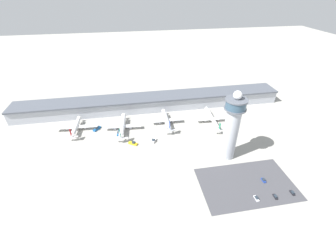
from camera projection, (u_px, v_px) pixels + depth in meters
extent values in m
plane|color=#9E9B93|center=(161.00, 148.00, 185.93)|extent=(1000.00, 1000.00, 0.00)
cube|color=#A3A8B2|center=(151.00, 103.00, 239.97)|extent=(277.52, 22.00, 12.83)
cube|color=#4C515B|center=(151.00, 97.00, 236.00)|extent=(277.52, 25.00, 1.60)
cylinder|color=#ADB2BC|center=(230.00, 134.00, 166.52)|extent=(10.69, 10.69, 42.48)
cylinder|color=#565B66|center=(235.00, 109.00, 154.61)|extent=(15.35, 15.35, 0.80)
cylinder|color=#334C60|center=(236.00, 104.00, 152.78)|extent=(14.12, 14.12, 5.86)
cylinder|color=#565B66|center=(237.00, 100.00, 150.90)|extent=(15.35, 15.35, 1.00)
sphere|color=white|center=(238.00, 95.00, 148.98)|extent=(5.96, 5.96, 5.96)
cube|color=#424247|center=(247.00, 184.00, 153.96)|extent=(64.00, 40.00, 0.01)
cylinder|color=white|center=(76.00, 127.00, 205.64)|extent=(4.93, 25.65, 3.72)
cone|color=white|center=(79.00, 118.00, 217.59)|extent=(3.88, 3.52, 3.72)
cone|color=white|center=(72.00, 136.00, 193.22)|extent=(3.56, 4.62, 3.35)
cube|color=white|center=(76.00, 127.00, 206.42)|extent=(37.97, 6.20, 0.44)
cylinder|color=#A8A8B2|center=(68.00, 128.00, 207.03)|extent=(2.24, 4.19, 2.05)
cylinder|color=#A8A8B2|center=(85.00, 127.00, 208.71)|extent=(2.24, 4.19, 2.05)
cube|color=red|center=(71.00, 132.00, 189.82)|extent=(0.43, 2.81, 5.96)
cube|color=white|center=(72.00, 137.00, 191.95)|extent=(10.50, 2.49, 0.24)
cylinder|color=black|center=(79.00, 123.00, 216.90)|extent=(0.28, 0.28, 2.42)
cylinder|color=black|center=(79.00, 129.00, 207.36)|extent=(0.28, 0.28, 2.42)
cylinder|color=black|center=(74.00, 130.00, 206.81)|extent=(0.28, 0.28, 2.42)
cylinder|color=white|center=(122.00, 126.00, 206.45)|extent=(6.88, 30.87, 4.51)
cone|color=white|center=(124.00, 116.00, 220.86)|extent=(4.81, 4.40, 4.51)
cone|color=white|center=(121.00, 137.00, 191.48)|extent=(4.47, 5.71, 4.06)
cube|color=white|center=(123.00, 126.00, 207.39)|extent=(34.40, 7.05, 0.44)
cylinder|color=#A8A8B2|center=(115.00, 127.00, 208.39)|extent=(2.86, 5.14, 2.48)
cylinder|color=#A8A8B2|center=(131.00, 127.00, 209.55)|extent=(2.86, 5.14, 2.48)
cube|color=#14704C|center=(120.00, 133.00, 187.35)|extent=(0.52, 2.81, 7.21)
cube|color=white|center=(121.00, 138.00, 190.00)|extent=(12.74, 2.98, 0.24)
cylinder|color=black|center=(124.00, 121.00, 219.99)|extent=(0.28, 0.28, 2.10)
cylinder|color=black|center=(126.00, 129.00, 208.36)|extent=(0.28, 0.28, 2.10)
cylinder|color=black|center=(119.00, 129.00, 207.85)|extent=(0.28, 0.28, 2.10)
cylinder|color=silver|center=(166.00, 120.00, 214.88)|extent=(4.42, 28.73, 4.25)
cone|color=silver|center=(164.00, 112.00, 228.27)|extent=(4.27, 3.85, 4.25)
cone|color=silver|center=(169.00, 130.00, 200.96)|extent=(3.86, 5.12, 3.83)
cube|color=silver|center=(166.00, 120.00, 215.76)|extent=(30.03, 4.57, 0.44)
cylinder|color=#A8A8B2|center=(160.00, 121.00, 216.40)|extent=(2.37, 4.69, 2.34)
cylinder|color=#A8A8B2|center=(173.00, 120.00, 218.17)|extent=(2.37, 4.69, 2.34)
cube|color=navy|center=(170.00, 125.00, 197.08)|extent=(0.32, 2.80, 6.80)
cube|color=silver|center=(170.00, 130.00, 199.55)|extent=(11.91, 2.07, 0.24)
cylinder|color=black|center=(164.00, 116.00, 227.55)|extent=(0.28, 0.28, 2.46)
cylinder|color=black|center=(170.00, 123.00, 216.95)|extent=(0.28, 0.28, 2.46)
cylinder|color=black|center=(163.00, 123.00, 216.12)|extent=(0.28, 0.28, 2.46)
cylinder|color=white|center=(212.00, 119.00, 217.92)|extent=(4.81, 35.05, 3.55)
cone|color=white|center=(207.00, 109.00, 233.69)|extent=(3.66, 3.32, 3.55)
cone|color=white|center=(219.00, 130.00, 201.71)|extent=(3.35, 4.37, 3.19)
cube|color=white|center=(212.00, 119.00, 218.84)|extent=(31.50, 5.54, 0.44)
cylinder|color=#A8A8B2|center=(205.00, 120.00, 219.50)|extent=(2.09, 3.97, 1.95)
cylinder|color=#A8A8B2|center=(218.00, 119.00, 221.02)|extent=(2.09, 3.97, 1.95)
cube|color=#14704C|center=(220.00, 126.00, 198.47)|extent=(0.40, 2.81, 5.68)
cube|color=white|center=(219.00, 130.00, 200.48)|extent=(10.00, 2.36, 0.24)
cylinder|color=black|center=(207.00, 113.00, 232.98)|extent=(0.28, 0.28, 2.28)
cylinder|color=black|center=(214.00, 121.00, 219.73)|extent=(0.28, 0.28, 2.28)
cylinder|color=black|center=(210.00, 121.00, 219.15)|extent=(0.28, 0.28, 2.28)
cube|color=black|center=(119.00, 134.00, 203.40)|extent=(3.62, 6.65, 0.12)
cube|color=#195699|center=(119.00, 133.00, 202.98)|extent=(3.97, 7.85, 1.64)
cube|color=#232D38|center=(119.00, 132.00, 201.54)|extent=(2.58, 2.65, 1.34)
cube|color=black|center=(133.00, 144.00, 190.71)|extent=(6.87, 5.62, 0.12)
cube|color=gold|center=(133.00, 143.00, 190.32)|extent=(7.99, 6.38, 1.54)
cube|color=#232D38|center=(134.00, 142.00, 189.30)|extent=(3.19, 3.15, 1.26)
cube|color=black|center=(97.00, 130.00, 209.18)|extent=(6.07, 6.88, 0.12)
cube|color=#195699|center=(97.00, 129.00, 208.75)|extent=(6.95, 7.98, 1.68)
cube|color=#232D38|center=(96.00, 128.00, 207.31)|extent=(3.23, 3.27, 1.37)
cube|color=black|center=(154.00, 142.00, 193.80)|extent=(4.79, 5.81, 0.12)
cube|color=silver|center=(154.00, 141.00, 193.39)|extent=(5.39, 6.74, 1.59)
cube|color=#232D38|center=(153.00, 140.00, 192.11)|extent=(2.91, 2.77, 1.30)
cube|color=black|center=(292.00, 193.00, 147.11)|extent=(1.72, 3.44, 0.12)
cube|color=black|center=(292.00, 193.00, 146.91)|extent=(1.80, 4.09, 0.85)
cube|color=#232D38|center=(293.00, 192.00, 146.40)|extent=(1.55, 2.27, 0.69)
cube|color=black|center=(275.00, 197.00, 144.54)|extent=(1.77, 3.61, 0.12)
cube|color=black|center=(275.00, 197.00, 144.36)|extent=(1.86, 4.29, 0.77)
cube|color=#232D38|center=(276.00, 196.00, 143.89)|extent=(1.59, 2.38, 0.63)
cube|color=black|center=(256.00, 199.00, 143.33)|extent=(1.82, 3.88, 0.12)
cube|color=silver|center=(256.00, 199.00, 143.13)|extent=(1.90, 4.62, 0.85)
cube|color=#232D38|center=(257.00, 198.00, 142.80)|extent=(1.64, 2.55, 0.70)
cube|color=black|center=(263.00, 181.00, 156.20)|extent=(1.86, 3.73, 0.12)
cube|color=navy|center=(263.00, 180.00, 155.99)|extent=(1.95, 4.44, 0.87)
cube|color=#232D38|center=(264.00, 179.00, 155.65)|extent=(1.70, 2.45, 0.71)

